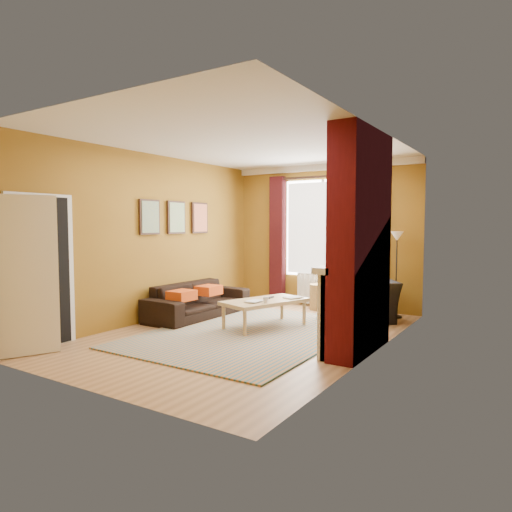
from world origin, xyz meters
name	(u,v)px	position (x,y,z in m)	size (l,w,h in m)	color
ground	(247,334)	(0.00, 0.00, 0.00)	(5.50, 5.50, 0.00)	olive
room_walls	(294,241)	(0.64, 0.27, 1.39)	(3.82, 5.54, 2.83)	brown
striped_rug	(250,333)	(0.00, 0.07, 0.01)	(2.67, 3.68, 0.02)	#2D677E
sofa	(198,300)	(-1.42, 0.60, 0.30)	(2.06, 0.80, 0.60)	black
armchair	(360,300)	(1.10, 1.77, 0.35)	(1.09, 0.95, 0.71)	black
coffee_table	(265,303)	(0.01, 0.50, 0.40)	(1.07, 1.48, 0.45)	tan
wicker_stool	(320,297)	(0.08, 2.40, 0.24)	(0.48, 0.48, 0.49)	olive
floor_lamp	(397,250)	(1.53, 2.40, 1.19)	(0.28, 0.28, 1.51)	black
book_a	(249,301)	(-0.12, 0.23, 0.46)	(0.20, 0.27, 0.03)	#999999
book_b	(289,297)	(0.21, 0.92, 0.46)	(0.21, 0.29, 0.02)	#999999
mug	(266,300)	(0.16, 0.27, 0.49)	(0.09, 0.09, 0.09)	#999999
tv_remote	(271,297)	(0.00, 0.69, 0.46)	(0.06, 0.16, 0.02)	black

